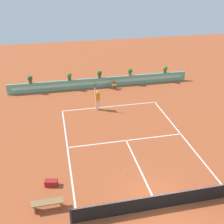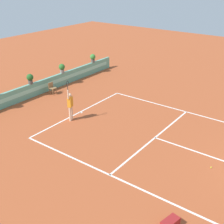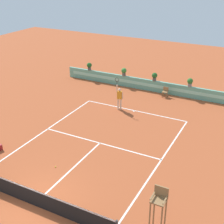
# 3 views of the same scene
# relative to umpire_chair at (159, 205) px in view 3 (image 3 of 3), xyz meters

# --- Properties ---
(ground_plane) EXTENTS (60.00, 60.00, 0.00)m
(ground_plane) POSITION_rel_umpire_chair_xyz_m (-5.71, 4.74, -1.34)
(ground_plane) COLOR #A84C28
(court_lines) EXTENTS (8.32, 11.94, 0.01)m
(court_lines) POSITION_rel_umpire_chair_xyz_m (-5.71, 5.45, -1.34)
(court_lines) COLOR white
(court_lines) RESTS_ON ground
(net) EXTENTS (8.92, 0.10, 1.00)m
(net) POSITION_rel_umpire_chair_xyz_m (-5.71, -1.26, -0.83)
(net) COLOR #333333
(net) RESTS_ON ground
(back_wall_barrier) EXTENTS (18.00, 0.21, 1.00)m
(back_wall_barrier) POSITION_rel_umpire_chair_xyz_m (-5.71, 15.12, -0.84)
(back_wall_barrier) COLOR #60A88E
(back_wall_barrier) RESTS_ON ground
(umpire_chair) EXTENTS (0.60, 0.60, 2.14)m
(umpire_chair) POSITION_rel_umpire_chair_xyz_m (0.00, 0.00, 0.00)
(umpire_chair) COLOR olive
(umpire_chair) RESTS_ON ground
(ball_kid_chair) EXTENTS (0.44, 0.44, 0.85)m
(ball_kid_chair) POSITION_rel_umpire_chair_xyz_m (-4.55, 14.39, -0.86)
(ball_kid_chair) COLOR olive
(ball_kid_chair) RESTS_ON ground
(tennis_player) EXTENTS (0.59, 0.32, 2.58)m
(tennis_player) POSITION_rel_umpire_chair_xyz_m (-6.87, 10.29, -0.29)
(tennis_player) COLOR beige
(tennis_player) RESTS_ON ground
(tennis_ball_near_baseline) EXTENTS (0.07, 0.07, 0.07)m
(tennis_ball_near_baseline) POSITION_rel_umpire_chair_xyz_m (-6.62, 1.69, -1.31)
(tennis_ball_near_baseline) COLOR #CCE033
(tennis_ball_near_baseline) RESTS_ON ground
(potted_plant_centre) EXTENTS (0.48, 0.48, 0.72)m
(potted_plant_centre) POSITION_rel_umpire_chair_xyz_m (-5.84, 15.13, 0.07)
(potted_plant_centre) COLOR #514C47
(potted_plant_centre) RESTS_ON back_wall_barrier
(potted_plant_right) EXTENTS (0.48, 0.48, 0.72)m
(potted_plant_right) POSITION_rel_umpire_chair_xyz_m (-2.72, 15.13, 0.07)
(potted_plant_right) COLOR gray
(potted_plant_right) RESTS_ON back_wall_barrier
(potted_plant_far_left) EXTENTS (0.48, 0.48, 0.72)m
(potted_plant_far_left) POSITION_rel_umpire_chair_xyz_m (-12.46, 15.13, 0.07)
(potted_plant_far_left) COLOR #514C47
(potted_plant_far_left) RESTS_ON back_wall_barrier
(potted_plant_left) EXTENTS (0.48, 0.48, 0.72)m
(potted_plant_left) POSITION_rel_umpire_chair_xyz_m (-8.79, 15.13, 0.07)
(potted_plant_left) COLOR #514C47
(potted_plant_left) RESTS_ON back_wall_barrier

